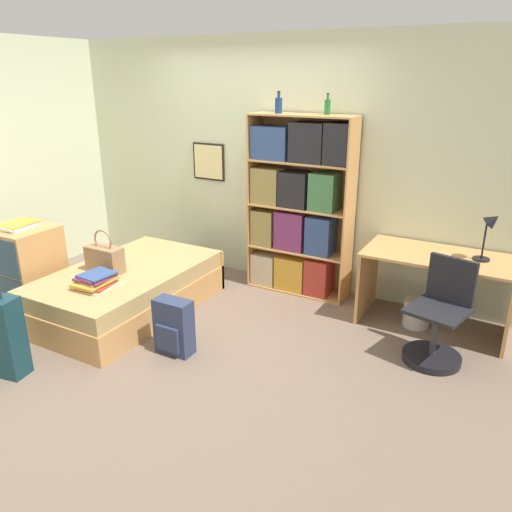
# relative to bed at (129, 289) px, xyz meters

# --- Properties ---
(ground_plane) EXTENTS (14.00, 14.00, 0.00)m
(ground_plane) POSITION_rel_bed_xyz_m (0.62, -0.02, -0.21)
(ground_plane) COLOR #756051
(wall_back) EXTENTS (10.00, 0.09, 2.60)m
(wall_back) POSITION_rel_bed_xyz_m (0.62, 1.47, 1.09)
(wall_back) COLOR beige
(wall_back) RESTS_ON ground_plane
(bed) EXTENTS (1.09, 1.82, 0.43)m
(bed) POSITION_rel_bed_xyz_m (0.00, 0.00, 0.00)
(bed) COLOR tan
(bed) RESTS_ON ground_plane
(handbag) EXTENTS (0.36, 0.17, 0.42)m
(handbag) POSITION_rel_bed_xyz_m (-0.12, -0.15, 0.35)
(handbag) COLOR #93704C
(handbag) RESTS_ON bed
(book_stack_on_bed) EXTENTS (0.31, 0.37, 0.12)m
(book_stack_on_bed) POSITION_rel_bed_xyz_m (0.07, -0.45, 0.28)
(book_stack_on_bed) COLOR beige
(book_stack_on_bed) RESTS_ON bed
(dresser) EXTENTS (0.67, 0.56, 0.81)m
(dresser) POSITION_rel_bed_xyz_m (-0.99, -0.40, 0.19)
(dresser) COLOR tan
(dresser) RESTS_ON ground_plane
(magazine_pile_on_dresser) EXTENTS (0.30, 0.39, 0.04)m
(magazine_pile_on_dresser) POSITION_rel_bed_xyz_m (-0.96, -0.39, 0.62)
(magazine_pile_on_dresser) COLOR silver
(magazine_pile_on_dresser) RESTS_ON dresser
(bookcase) EXTENTS (1.08, 0.34, 1.84)m
(bookcase) POSITION_rel_bed_xyz_m (1.23, 1.24, 0.70)
(bookcase) COLOR tan
(bookcase) RESTS_ON ground_plane
(bottle_green) EXTENTS (0.07, 0.07, 0.21)m
(bottle_green) POSITION_rel_bed_xyz_m (1.01, 1.22, 1.71)
(bottle_green) COLOR navy
(bottle_green) RESTS_ON bookcase
(bottle_brown) EXTENTS (0.06, 0.06, 0.20)m
(bottle_brown) POSITION_rel_bed_xyz_m (1.49, 1.28, 1.70)
(bottle_brown) COLOR #1E6B2D
(bottle_brown) RESTS_ON bookcase
(desk) EXTENTS (1.29, 0.66, 0.70)m
(desk) POSITION_rel_bed_xyz_m (2.69, 1.09, 0.29)
(desk) COLOR tan
(desk) RESTS_ON ground_plane
(desk_lamp) EXTENTS (0.19, 0.14, 0.44)m
(desk_lamp) POSITION_rel_bed_xyz_m (3.05, 1.13, 0.78)
(desk_lamp) COLOR black
(desk_lamp) RESTS_ON desk
(desk_chair) EXTENTS (0.52, 0.52, 0.85)m
(desk_chair) POSITION_rel_bed_xyz_m (2.82, 0.51, 0.06)
(desk_chair) COLOR black
(desk_chair) RESTS_ON ground_plane
(backpack) EXTENTS (0.32, 0.19, 0.48)m
(backpack) POSITION_rel_bed_xyz_m (0.89, -0.44, 0.02)
(backpack) COLOR #2D3856
(backpack) RESTS_ON ground_plane
(waste_bin) EXTENTS (0.24, 0.24, 0.26)m
(waste_bin) POSITION_rel_bed_xyz_m (2.56, 1.02, -0.08)
(waste_bin) COLOR #B7B2A8
(waste_bin) RESTS_ON ground_plane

